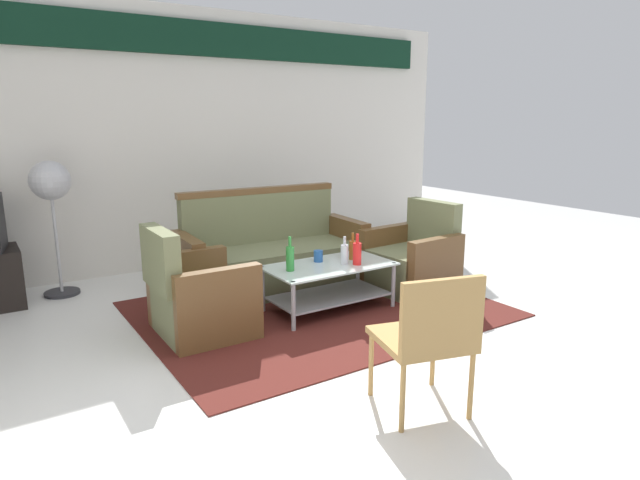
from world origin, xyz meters
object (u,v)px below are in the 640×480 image
Objects in this scene: bottle_red at (357,253)px; cup at (318,256)px; armchair_right at (412,262)px; coffee_table at (329,280)px; couch at (271,257)px; bottle_green at (290,258)px; wicker_chair at (429,333)px; pedestal_fan at (51,189)px; bottle_clear at (344,254)px; bottle_brown at (353,249)px; armchair_left at (198,298)px.

cup is (-0.23, 0.26, -0.05)m from bottle_red.
armchair_right is at bearing -7.36° from cup.
coffee_table is 0.34m from bottle_red.
couch reaches higher than coffee_table.
couch is 2.16× the size of armchair_right.
bottle_green is 0.34× the size of wicker_chair.
pedestal_fan is at bearing -25.00° from couch.
cup reaches higher than coffee_table.
bottle_green is (-0.24, -0.79, 0.20)m from couch.
bottle_green is (-0.50, 0.08, 0.02)m from bottle_clear.
bottle_red is (0.21, -0.13, 0.24)m from coffee_table.
armchair_right reaches higher than bottle_brown.
coffee_table is 2.68m from pedestal_fan.
bottle_red is (0.08, -0.07, 0.01)m from bottle_clear.
coffee_table is at bearing 148.19° from bottle_red.
bottle_clear is 2.75m from pedestal_fan.
couch is 1.37m from armchair_right.
bottle_clear is (0.25, -0.87, 0.19)m from couch.
pedestal_fan is at bearing 131.37° from bottle_green.
armchair_left is 0.81m from bottle_green.
cup is at bearing 130.73° from bottle_red.
armchair_left is at bearing -65.16° from pedestal_fan.
cup is at bearing 102.17° from couch.
armchair_right reaches higher than bottle_clear.
bottle_green is at bearing 165.88° from bottle_red.
armchair_right is 0.67× the size of pedestal_fan.
coffee_table is at bearing 102.09° from couch.
bottle_clear is 2.44× the size of cup.
bottle_clear is at bearing 109.10° from couch.
bottle_green is at bearing 177.21° from coffee_table.
armchair_left reaches higher than cup.
armchair_right is 8.50× the size of cup.
bottle_clear is 0.19× the size of pedestal_fan.
wicker_chair is at bearing -68.15° from pedestal_fan.
armchair_right is at bearing -0.47° from bottle_green.
cup is at bearing 126.29° from bottle_clear.
wicker_chair is at bearing -110.47° from bottle_clear.
couch reaches higher than cup.
cup is (1.12, 0.02, 0.17)m from armchair_left.
armchair_left is 8.50× the size of cup.
couch is 0.93m from bottle_clear.
coffee_table is at bearing 86.93° from armchair_right.
armchair_left is 2.12m from armchair_right.
bottle_green reaches higher than bottle_red.
pedestal_fan is at bearing -154.86° from armchair_left.
bottle_red is at bearing 112.64° from couch.
armchair_right is at bearing 0.43° from coffee_table.
cup is (0.35, 0.12, -0.06)m from bottle_green.
couch is 0.90m from bottle_brown.
armchair_right is 0.77× the size of coffee_table.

